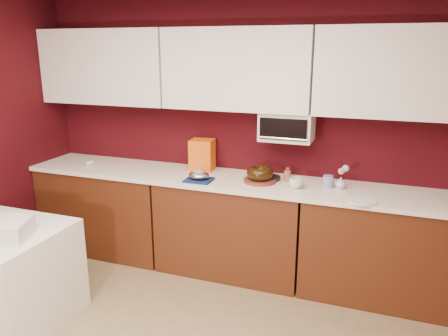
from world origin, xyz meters
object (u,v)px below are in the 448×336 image
foil_ham_nest (199,175)px  toaster_oven (287,126)px  bundt_cake (260,173)px  coffee_mug (296,182)px  flower_vase (341,182)px  pandoro_box (202,155)px  blue_jar (328,182)px  newspaper_stack (1,230)px

foil_ham_nest → toaster_oven: bearing=25.7°
bundt_cake → foil_ham_nest: bundt_cake is taller
coffee_mug → flower_vase: coffee_mug is taller
toaster_oven → bundt_cake: 0.47m
toaster_oven → pandoro_box: size_ratio=1.53×
toaster_oven → flower_vase: (0.49, -0.12, -0.42)m
blue_jar → flower_vase: flower_vase is taller
pandoro_box → coffee_mug: bearing=-21.2°
foil_ham_nest → pandoro_box: size_ratio=0.64×
foil_ham_nest → blue_jar: size_ratio=1.84×
pandoro_box → blue_jar: pandoro_box is taller
toaster_oven → foil_ham_nest: size_ratio=2.40×
toaster_oven → foil_ham_nest: toaster_oven is taller
coffee_mug → bundt_cake: bearing=168.5°
blue_jar → flower_vase: 0.10m
foil_ham_nest → coffee_mug: coffee_mug is taller
toaster_oven → bundt_cake: bearing=-135.4°
newspaper_stack → flower_vase: bearing=34.6°
foil_ham_nest → coffee_mug: size_ratio=1.69×
blue_jar → newspaper_stack: blue_jar is taller
foil_ham_nest → pandoro_box: pandoro_box is taller
newspaper_stack → pandoro_box: bearing=62.5°
bundt_cake → foil_ham_nest: size_ratio=1.25×
toaster_oven → blue_jar: bearing=-18.8°
toaster_oven → pandoro_box: (-0.81, 0.01, -0.33)m
coffee_mug → foil_ham_nest: bearing=-174.1°
blue_jar → flower_vase: (0.10, 0.01, 0.00)m
toaster_oven → coffee_mug: 0.51m
blue_jar → newspaper_stack: (-2.04, -1.47, -0.14)m
coffee_mug → flower_vase: 0.37m
pandoro_box → flower_vase: 1.31m
foil_ham_nest → newspaper_stack: 1.59m
newspaper_stack → toaster_oven: bearing=44.1°
flower_vase → newspaper_stack: flower_vase is taller
pandoro_box → blue_jar: 1.21m
foil_ham_nest → coffee_mug: 0.84m
toaster_oven → pandoro_box: 0.87m
pandoro_box → coffee_mug: 0.99m
toaster_oven → newspaper_stack: bearing=-135.9°
flower_vase → foil_ham_nest: bearing=-169.9°
bundt_cake → newspaper_stack: (-1.46, -1.42, -0.17)m
newspaper_stack → coffee_mug: bearing=37.1°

